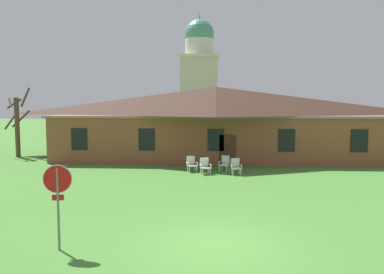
# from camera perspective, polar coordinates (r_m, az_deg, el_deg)

# --- Properties ---
(ground_plane) EXTENTS (200.00, 200.00, 0.00)m
(ground_plane) POSITION_cam_1_polar(r_m,az_deg,el_deg) (11.35, 3.49, -16.20)
(ground_plane) COLOR #477F33
(brick_building) EXTENTS (24.47, 10.40, 5.56)m
(brick_building) POSITION_cam_1_polar(r_m,az_deg,el_deg) (30.07, 3.69, 2.47)
(brick_building) COLOR brown
(brick_building) RESTS_ON ground
(dome_tower) EXTENTS (5.18, 5.18, 16.33)m
(dome_tower) POSITION_cam_1_polar(r_m,az_deg,el_deg) (50.37, 1.14, 8.58)
(dome_tower) COLOR beige
(dome_tower) RESTS_ON ground
(stop_sign) EXTENTS (0.80, 0.15, 2.43)m
(stop_sign) POSITION_cam_1_polar(r_m,az_deg,el_deg) (11.15, -19.85, -7.66)
(stop_sign) COLOR slate
(stop_sign) RESTS_ON ground
(lawn_chair_by_porch) EXTENTS (0.77, 0.82, 0.96)m
(lawn_chair_by_porch) POSITION_cam_1_polar(r_m,az_deg,el_deg) (23.03, -0.08, -4.09)
(lawn_chair_by_porch) COLOR silver
(lawn_chair_by_porch) RESTS_ON ground
(lawn_chair_near_door) EXTENTS (0.74, 0.79, 0.96)m
(lawn_chair_near_door) POSITION_cam_1_polar(r_m,az_deg,el_deg) (22.26, 1.99, -4.40)
(lawn_chair_near_door) COLOR white
(lawn_chair_near_door) RESTS_ON ground
(lawn_chair_left_end) EXTENTS (0.77, 0.82, 0.96)m
(lawn_chair_left_end) POSITION_cam_1_polar(r_m,az_deg,el_deg) (23.34, 5.03, -3.99)
(lawn_chair_left_end) COLOR white
(lawn_chair_left_end) RESTS_ON ground
(lawn_chair_middle) EXTENTS (0.70, 0.74, 0.96)m
(lawn_chair_middle) POSITION_cam_1_polar(r_m,az_deg,el_deg) (22.23, 6.70, -4.44)
(lawn_chair_middle) COLOR silver
(lawn_chair_middle) RESTS_ON ground
(bare_tree_beside_building) EXTENTS (1.94, 1.82, 5.49)m
(bare_tree_beside_building) POSITION_cam_1_polar(r_m,az_deg,el_deg) (32.50, -25.15, 1.98)
(bare_tree_beside_building) COLOR brown
(bare_tree_beside_building) RESTS_ON ground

